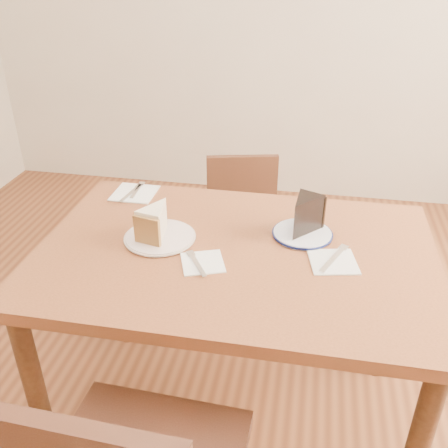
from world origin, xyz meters
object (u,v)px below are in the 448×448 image
(carrot_cake, at_px, (158,222))
(chocolate_cake, at_px, (303,218))
(plate_cream, at_px, (160,237))
(chair_far, at_px, (243,236))
(plate_navy, at_px, (302,234))
(table, at_px, (235,276))

(carrot_cake, height_order, chocolate_cake, chocolate_cake)
(plate_cream, height_order, carrot_cake, carrot_cake)
(chair_far, distance_m, chocolate_cake, 0.70)
(plate_navy, bearing_deg, chocolate_cake, -175.01)
(plate_navy, height_order, carrot_cake, carrot_cake)
(plate_cream, height_order, chocolate_cake, chocolate_cake)
(plate_navy, xyz_separation_m, carrot_cake, (-0.44, -0.10, 0.05))
(plate_navy, distance_m, chocolate_cake, 0.06)
(chair_far, relative_size, chocolate_cake, 6.12)
(carrot_cake, bearing_deg, plate_cream, -38.53)
(plate_cream, xyz_separation_m, plate_navy, (0.44, 0.10, 0.00))
(chair_far, bearing_deg, plate_navy, 103.53)
(plate_cream, distance_m, carrot_cake, 0.05)
(carrot_cake, bearing_deg, chair_far, 85.83)
(plate_navy, relative_size, carrot_cake, 1.56)
(plate_navy, bearing_deg, chair_far, 116.94)
(plate_cream, xyz_separation_m, chocolate_cake, (0.43, 0.10, 0.06))
(table, xyz_separation_m, carrot_cake, (-0.25, 0.03, 0.16))
(plate_cream, distance_m, chocolate_cake, 0.45)
(table, distance_m, plate_navy, 0.25)
(carrot_cake, relative_size, chocolate_cake, 0.96)
(carrot_cake, bearing_deg, plate_navy, 24.73)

